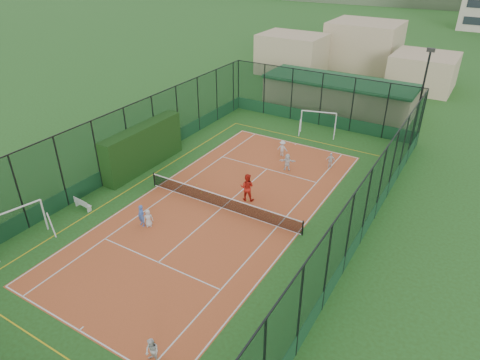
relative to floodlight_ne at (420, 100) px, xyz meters
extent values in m
plane|color=#284D1A|center=(-8.60, -16.60, -4.12)|extent=(300.00, 300.00, 0.00)
cube|color=#AE5226|center=(-8.60, -16.60, -4.12)|extent=(11.17, 23.97, 0.01)
cube|color=black|center=(-16.90, -14.79, -2.43)|extent=(1.16, 7.73, 3.38)
imported|color=silver|center=(-11.35, -20.64, -3.53)|extent=(0.67, 0.66, 1.17)
imported|color=#456BC3|center=(-11.74, -20.80, -3.40)|extent=(0.57, 0.42, 1.43)
imported|color=white|center=(-4.57, -28.01, -3.45)|extent=(0.73, 0.62, 1.33)
imported|color=silver|center=(-8.63, -7.48, -3.45)|extent=(0.90, 0.58, 1.33)
imported|color=white|center=(-4.50, -7.45, -3.50)|extent=(0.76, 0.42, 1.23)
imported|color=white|center=(-7.21, -9.53, -3.44)|extent=(1.30, 0.83, 1.34)
imported|color=red|center=(-7.68, -14.86, -3.13)|extent=(1.14, 1.00, 1.97)
sphere|color=#CCE033|center=(-10.84, -15.74, -4.08)|extent=(0.07, 0.07, 0.07)
sphere|color=#CCE033|center=(-10.82, -15.36, -4.08)|extent=(0.07, 0.07, 0.07)
sphere|color=#CCE033|center=(-11.77, -15.07, -4.08)|extent=(0.07, 0.07, 0.07)
sphere|color=#CCE033|center=(-7.57, -14.99, -4.08)|extent=(0.07, 0.07, 0.07)
sphere|color=#CCE033|center=(-5.16, -15.81, -4.08)|extent=(0.07, 0.07, 0.07)
sphere|color=#CCE033|center=(-10.16, -15.70, -4.08)|extent=(0.07, 0.07, 0.07)
camera|label=1|loc=(4.68, -36.33, 11.45)|focal=32.00mm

